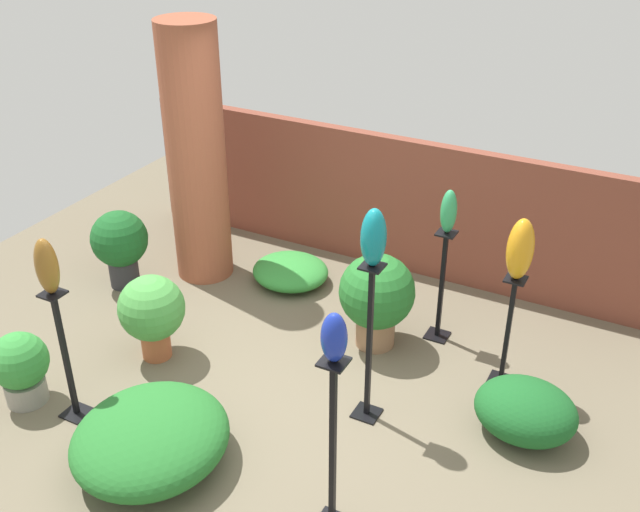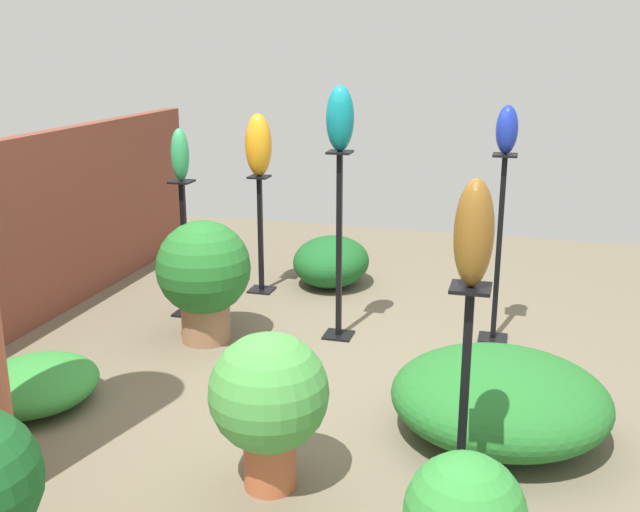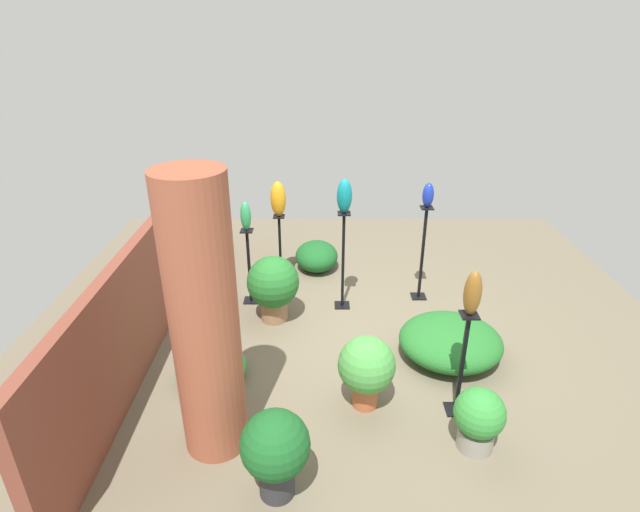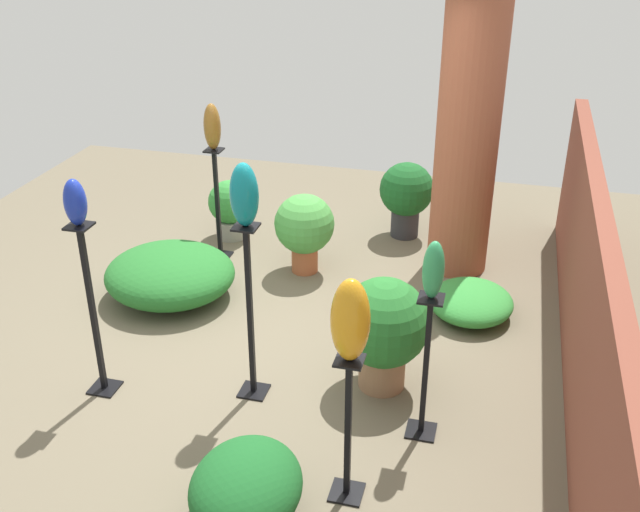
{
  "view_description": "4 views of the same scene",
  "coord_description": "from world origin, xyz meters",
  "px_view_note": "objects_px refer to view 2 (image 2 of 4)",
  "views": [
    {
      "loc": [
        2.48,
        -4.05,
        3.9
      ],
      "look_at": [
        0.21,
        0.29,
        1.15
      ],
      "focal_mm": 42.0,
      "sensor_mm": 36.0,
      "label": 1
    },
    {
      "loc": [
        -4.11,
        -1.16,
        2.03
      ],
      "look_at": [
        0.13,
        0.02,
        0.77
      ],
      "focal_mm": 42.0,
      "sensor_mm": 36.0,
      "label": 2
    },
    {
      "loc": [
        -5.04,
        0.35,
        3.46
      ],
      "look_at": [
        -0.16,
        0.35,
        1.16
      ],
      "focal_mm": 28.0,
      "sensor_mm": 36.0,
      "label": 3
    },
    {
      "loc": [
        4.88,
        1.63,
        3.34
      ],
      "look_at": [
        0.02,
        0.36,
        0.79
      ],
      "focal_mm": 42.0,
      "sensor_mm": 36.0,
      "label": 4
    }
  ],
  "objects_px": {
    "pedestal_bronze": "(463,423)",
    "art_vase_amber": "(258,145)",
    "potted_plant_front_right": "(269,398)",
    "art_vase_bronze": "(474,233)",
    "potted_plant_front_left": "(204,273)",
    "art_vase_jade": "(180,155)",
    "pedestal_amber": "(261,240)",
    "pedestal_cobalt": "(498,257)",
    "art_vase_teal": "(340,118)",
    "pedestal_jade": "(185,255)",
    "pedestal_teal": "(339,254)",
    "art_vase_cobalt": "(507,130)"
  },
  "relations": [
    {
      "from": "pedestal_bronze",
      "to": "art_vase_amber",
      "type": "xyz_separation_m",
      "value": [
        2.8,
        1.91,
        0.73
      ]
    },
    {
      "from": "art_vase_amber",
      "to": "potted_plant_front_right",
      "type": "relative_size",
      "value": 0.65
    },
    {
      "from": "art_vase_bronze",
      "to": "potted_plant_front_left",
      "type": "relative_size",
      "value": 0.5
    },
    {
      "from": "art_vase_jade",
      "to": "potted_plant_front_right",
      "type": "height_order",
      "value": "art_vase_jade"
    },
    {
      "from": "art_vase_amber",
      "to": "art_vase_bronze",
      "type": "xyz_separation_m",
      "value": [
        -2.8,
        -1.91,
        0.09
      ]
    },
    {
      "from": "pedestal_amber",
      "to": "art_vase_bronze",
      "type": "height_order",
      "value": "art_vase_bronze"
    },
    {
      "from": "art_vase_amber",
      "to": "pedestal_bronze",
      "type": "bearing_deg",
      "value": -145.65
    },
    {
      "from": "pedestal_cobalt",
      "to": "pedestal_bronze",
      "type": "bearing_deg",
      "value": 179.14
    },
    {
      "from": "art_vase_teal",
      "to": "art_vase_bronze",
      "type": "height_order",
      "value": "art_vase_teal"
    },
    {
      "from": "art_vase_teal",
      "to": "potted_plant_front_right",
      "type": "xyz_separation_m",
      "value": [
        -1.91,
        -0.15,
        -1.09
      ]
    },
    {
      "from": "pedestal_bronze",
      "to": "art_vase_jade",
      "type": "distance_m",
      "value": 3.19
    },
    {
      "from": "art_vase_jade",
      "to": "potted_plant_front_right",
      "type": "xyz_separation_m",
      "value": [
        -2.04,
        -1.39,
        -0.78
      ]
    },
    {
      "from": "potted_plant_front_right",
      "to": "pedestal_jade",
      "type": "bearing_deg",
      "value": 34.25
    },
    {
      "from": "art_vase_amber",
      "to": "potted_plant_front_left",
      "type": "relative_size",
      "value": 0.58
    },
    {
      "from": "art_vase_teal",
      "to": "art_vase_amber",
      "type": "height_order",
      "value": "art_vase_teal"
    },
    {
      "from": "art_vase_teal",
      "to": "pedestal_teal",
      "type": "bearing_deg",
      "value": 1.79
    },
    {
      "from": "pedestal_teal",
      "to": "potted_plant_front_left",
      "type": "relative_size",
      "value": 1.54
    },
    {
      "from": "pedestal_cobalt",
      "to": "art_vase_teal",
      "type": "bearing_deg",
      "value": 102.61
    },
    {
      "from": "pedestal_jade",
      "to": "art_vase_amber",
      "type": "xyz_separation_m",
      "value": [
        0.68,
        -0.36,
        0.76
      ]
    },
    {
      "from": "pedestal_amber",
      "to": "art_vase_jade",
      "type": "relative_size",
      "value": 2.56
    },
    {
      "from": "pedestal_cobalt",
      "to": "pedestal_bronze",
      "type": "height_order",
      "value": "pedestal_cobalt"
    },
    {
      "from": "art_vase_bronze",
      "to": "pedestal_jade",
      "type": "bearing_deg",
      "value": 47.0
    },
    {
      "from": "pedestal_cobalt",
      "to": "potted_plant_front_left",
      "type": "height_order",
      "value": "pedestal_cobalt"
    },
    {
      "from": "art_vase_jade",
      "to": "potted_plant_front_right",
      "type": "distance_m",
      "value": 2.58
    },
    {
      "from": "pedestal_jade",
      "to": "art_vase_amber",
      "type": "bearing_deg",
      "value": -27.91
    },
    {
      "from": "art_vase_cobalt",
      "to": "pedestal_bronze",
      "type": "bearing_deg",
      "value": 179.14
    },
    {
      "from": "art_vase_amber",
      "to": "art_vase_jade",
      "type": "height_order",
      "value": "art_vase_amber"
    },
    {
      "from": "pedestal_cobalt",
      "to": "pedestal_bronze",
      "type": "xyz_separation_m",
      "value": [
        -2.23,
        0.03,
        -0.1
      ]
    },
    {
      "from": "pedestal_cobalt",
      "to": "pedestal_teal",
      "type": "bearing_deg",
      "value": 102.61
    },
    {
      "from": "pedestal_amber",
      "to": "pedestal_teal",
      "type": "bearing_deg",
      "value": -132.7
    },
    {
      "from": "pedestal_bronze",
      "to": "art_vase_bronze",
      "type": "height_order",
      "value": "art_vase_bronze"
    },
    {
      "from": "art_vase_amber",
      "to": "potted_plant_front_right",
      "type": "bearing_deg",
      "value": -159.29
    },
    {
      "from": "pedestal_jade",
      "to": "art_vase_bronze",
      "type": "height_order",
      "value": "art_vase_bronze"
    },
    {
      "from": "art_vase_cobalt",
      "to": "potted_plant_front_right",
      "type": "relative_size",
      "value": 0.42
    },
    {
      "from": "pedestal_jade",
      "to": "art_vase_bronze",
      "type": "xyz_separation_m",
      "value": [
        -2.12,
        -2.27,
        0.84
      ]
    },
    {
      "from": "art_vase_amber",
      "to": "art_vase_jade",
      "type": "xyz_separation_m",
      "value": [
        -0.68,
        0.36,
        0.0
      ]
    },
    {
      "from": "art_vase_amber",
      "to": "pedestal_amber",
      "type": "bearing_deg",
      "value": 90.0
    },
    {
      "from": "pedestal_jade",
      "to": "potted_plant_front_right",
      "type": "height_order",
      "value": "pedestal_jade"
    },
    {
      "from": "pedestal_teal",
      "to": "art_vase_jade",
      "type": "xyz_separation_m",
      "value": [
        0.13,
        1.24,
        0.63
      ]
    },
    {
      "from": "art_vase_bronze",
      "to": "potted_plant_front_left",
      "type": "xyz_separation_m",
      "value": [
        1.67,
        1.92,
        -0.82
      ]
    },
    {
      "from": "pedestal_bronze",
      "to": "potted_plant_front_right",
      "type": "relative_size",
      "value": 1.44
    },
    {
      "from": "art_vase_amber",
      "to": "potted_plant_front_right",
      "type": "distance_m",
      "value": 3.01
    },
    {
      "from": "pedestal_teal",
      "to": "pedestal_bronze",
      "type": "bearing_deg",
      "value": -152.49
    },
    {
      "from": "pedestal_jade",
      "to": "pedestal_cobalt",
      "type": "bearing_deg",
      "value": -87.28
    },
    {
      "from": "pedestal_jade",
      "to": "art_vase_jade",
      "type": "bearing_deg",
      "value": 0.0
    },
    {
      "from": "potted_plant_front_right",
      "to": "art_vase_cobalt",
      "type": "bearing_deg",
      "value": -23.17
    },
    {
      "from": "pedestal_amber",
      "to": "potted_plant_front_right",
      "type": "xyz_separation_m",
      "value": [
        -2.72,
        -1.03,
        0.01
      ]
    },
    {
      "from": "art_vase_teal",
      "to": "potted_plant_front_right",
      "type": "distance_m",
      "value": 2.2
    },
    {
      "from": "potted_plant_front_right",
      "to": "pedestal_amber",
      "type": "bearing_deg",
      "value": 20.71
    },
    {
      "from": "pedestal_teal",
      "to": "art_vase_cobalt",
      "type": "relative_size",
      "value": 4.14
    }
  ]
}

